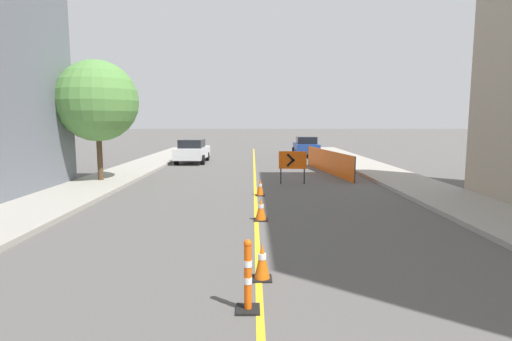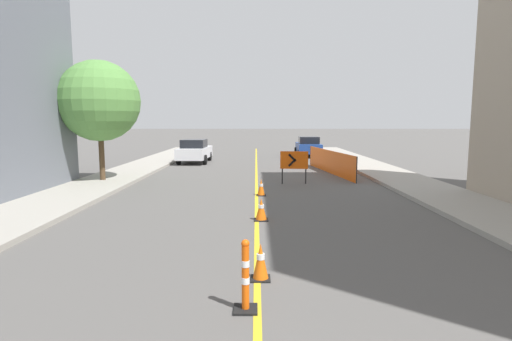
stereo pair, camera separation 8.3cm
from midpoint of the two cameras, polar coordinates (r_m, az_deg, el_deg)
lane_stripe at (r=19.61m, az=-0.29°, el=-1.17°), size 0.12×43.10×0.01m
sidewalk_left at (r=20.76m, az=-19.71°, el=-0.93°), size 2.75×43.10×0.15m
sidewalk_right at (r=20.80m, az=19.08°, el=-0.88°), size 2.75×43.10×0.15m
traffic_cone_second at (r=7.28m, az=0.54°, el=-12.89°), size 0.35×0.35×0.66m
traffic_cone_third at (r=11.40m, az=0.48°, el=-5.59°), size 0.40×0.40×0.64m
traffic_cone_fourth at (r=15.14m, az=0.42°, el=-2.44°), size 0.34×0.34×0.63m
delineator_post_front at (r=6.13m, az=-1.57°, el=-15.44°), size 0.36×0.36×1.09m
arrow_barricade_primary at (r=17.99m, az=5.13°, el=1.34°), size 1.25×0.17×1.47m
safety_mesh_fence at (r=22.19m, az=10.10°, el=1.27°), size 1.10×7.69×1.23m
parked_car_curb_near at (r=27.48m, az=-9.16°, el=2.77°), size 1.96×4.36×1.59m
parked_car_curb_mid at (r=32.36m, az=7.08°, el=3.44°), size 1.95×4.36×1.59m
street_tree_left_near at (r=19.38m, az=-21.86°, el=9.19°), size 3.60×3.60×5.36m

